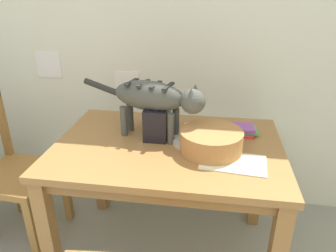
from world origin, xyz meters
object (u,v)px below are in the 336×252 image
saucer_bowl (192,141)px  magazine (233,162)px  coffee_mug (193,132)px  wicker_basket (211,141)px  book_stack (238,130)px  wooden_chair_far (11,172)px  toaster (157,121)px  dining_table (168,160)px  cat (156,98)px

saucer_bowl → magazine: 0.26m
coffee_mug → wicker_basket: (0.10, -0.07, -0.01)m
magazine → book_stack: size_ratio=1.44×
saucer_bowl → wooden_chair_far: size_ratio=0.21×
saucer_bowl → toaster: 0.21m
magazine → toaster: bearing=155.6°
magazine → wicker_basket: 0.15m
magazine → wicker_basket: size_ratio=0.97×
book_stack → toaster: 0.44m
wicker_basket → wooden_chair_far: size_ratio=0.32×
coffee_mug → magazine: coffee_mug is taller
dining_table → saucer_bowl: bearing=10.5°
wicker_basket → cat: bearing=159.0°
magazine → wicker_basket: (-0.11, 0.10, 0.05)m
magazine → wooden_chair_far: 1.33m
cat → saucer_bowl: 0.29m
magazine → book_stack: book_stack is taller
saucer_bowl → wicker_basket: 0.13m
coffee_mug → toaster: toaster is taller
cat → book_stack: cat is taller
cat → saucer_bowl: (0.19, -0.04, -0.21)m
cat → coffee_mug: cat is taller
saucer_bowl → coffee_mug: (0.00, 0.00, 0.05)m
coffee_mug → magazine: (0.20, -0.17, -0.06)m
saucer_bowl → toaster: (-0.19, 0.07, 0.07)m
saucer_bowl → toaster: size_ratio=0.98×
wicker_basket → toaster: toaster is taller
book_stack → wooden_chair_far: 1.37m
book_stack → wicker_basket: bearing=-121.9°
magazine → book_stack: 0.33m
wicker_basket → toaster: (-0.29, 0.14, 0.03)m
dining_table → book_stack: (0.36, 0.18, 0.12)m
wicker_basket → wooden_chair_far: bearing=176.4°
saucer_bowl → magazine: bearing=-38.9°
cat → wooden_chair_far: bearing=-75.2°
book_stack → wicker_basket: 0.27m
toaster → magazine: bearing=-30.4°
saucer_bowl → book_stack: book_stack is taller
saucer_bowl → toaster: bearing=160.8°
cat → wicker_basket: bearing=81.5°
dining_table → wicker_basket: bearing=-12.2°
cat → magazine: bearing=74.8°
saucer_bowl → wicker_basket: size_ratio=0.64×
wicker_basket → wooden_chair_far: (-1.18, 0.08, -0.34)m
coffee_mug → cat: bearing=167.8°
saucer_bowl → cat: bearing=167.6°
dining_table → wicker_basket: wicker_basket is taller
dining_table → toaster: 0.21m
dining_table → book_stack: 0.42m
cat → wicker_basket: cat is taller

